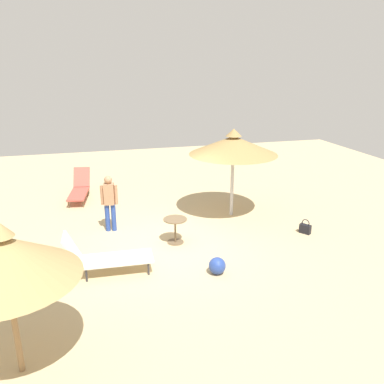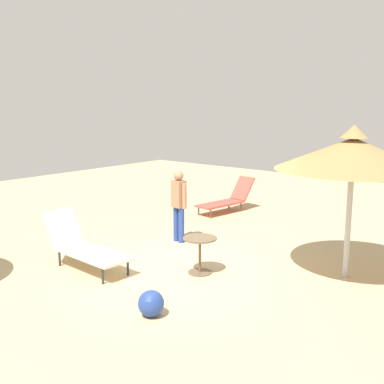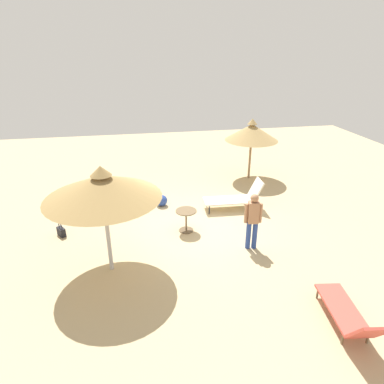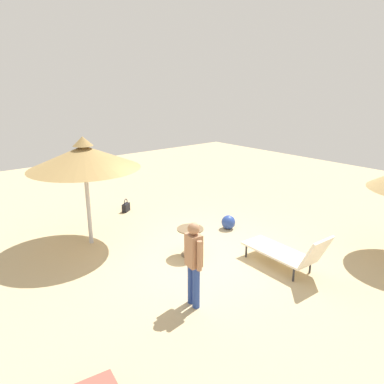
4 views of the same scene
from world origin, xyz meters
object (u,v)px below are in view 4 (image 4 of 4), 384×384
Objects in this scene: parasol_umbrella_back at (84,157)px; handbag at (126,207)px; beach_ball at (228,222)px; lounge_chair_near_right at (288,252)px; side_table_round at (190,237)px; person_standing_far_left at (194,260)px.

parasol_umbrella_back is 3.09m from handbag.
parasol_umbrella_back is 4.11m from beach_ball.
lounge_chair_near_right is 2.17m from side_table_round.
beach_ball is (3.01, 1.43, 0.05)m from handbag.
person_standing_far_left is 2.01m from side_table_round.
side_table_round is (-1.85, -1.13, 0.03)m from lounge_chair_near_right.
beach_ball is at bearing 164.51° from lounge_chair_near_right.
parasol_umbrella_back reaches higher than side_table_round.
handbag is 3.33m from beach_ball.
person_standing_far_left reaches higher than side_table_round.
handbag is 0.62× the size of side_table_round.
parasol_umbrella_back is at bearing -175.97° from person_standing_far_left.
lounge_chair_near_right is at bearing 33.37° from parasol_umbrella_back.
side_table_round is (3.55, -0.36, 0.31)m from handbag.
person_standing_far_left is 3.72m from beach_ball.
lounge_chair_near_right reaches higher than handbag.
parasol_umbrella_back is 5.03m from lounge_chair_near_right.
lounge_chair_near_right is (3.94, 2.59, -1.75)m from parasol_umbrella_back.
beach_ball is (-0.53, 1.79, -0.26)m from side_table_round.
person_standing_far_left is at bearing -55.21° from beach_ball.
person_standing_far_left is at bearing 4.03° from parasol_umbrella_back.
person_standing_far_left is 5.38m from handbag.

